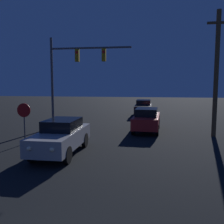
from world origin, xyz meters
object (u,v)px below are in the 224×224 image
at_px(car_near, 61,136).
at_px(stop_sign, 24,115).
at_px(traffic_signal_mast, 71,68).
at_px(utility_pole, 216,72).
at_px(car_mid, 147,119).
at_px(car_far, 143,107).

height_order(car_near, stop_sign, stop_sign).
distance_m(car_near, traffic_signal_mast, 7.75).
bearing_deg(traffic_signal_mast, stop_sign, -101.98).
bearing_deg(utility_pole, car_mid, 165.47).
bearing_deg(stop_sign, car_mid, 36.21).
distance_m(car_mid, utility_pole, 5.41).
xyz_separation_m(car_mid, utility_pole, (4.25, -1.10, 3.17)).
bearing_deg(traffic_signal_mast, car_far, 59.97).
height_order(car_mid, traffic_signal_mast, traffic_signal_mast).
height_order(car_mid, car_far, same).
relative_size(car_mid, stop_sign, 2.08).
distance_m(car_near, car_mid, 7.47).
bearing_deg(stop_sign, traffic_signal_mast, 78.02).
bearing_deg(traffic_signal_mast, car_near, -76.39).
relative_size(traffic_signal_mast, utility_pole, 0.86).
height_order(car_far, traffic_signal_mast, traffic_signal_mast).
height_order(car_far, utility_pole, utility_pole).
bearing_deg(car_mid, car_far, 96.26).
relative_size(car_near, car_mid, 0.99).
bearing_deg(stop_sign, utility_pole, 19.01).
bearing_deg(utility_pole, car_far, 115.24).
relative_size(car_mid, traffic_signal_mast, 0.71).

